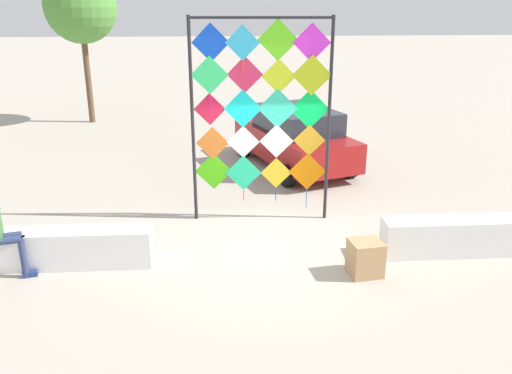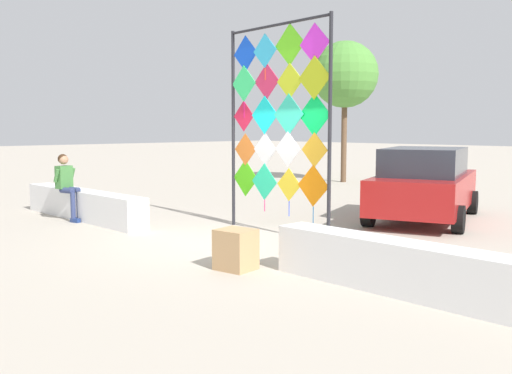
{
  "view_description": "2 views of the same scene",
  "coord_description": "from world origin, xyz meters",
  "px_view_note": "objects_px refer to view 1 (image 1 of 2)",
  "views": [
    {
      "loc": [
        -0.82,
        -9.1,
        4.46
      ],
      "look_at": [
        -0.19,
        0.22,
        1.13
      ],
      "focal_mm": 37.11,
      "sensor_mm": 36.0,
      "label": 1
    },
    {
      "loc": [
        7.79,
        -6.87,
        2.13
      ],
      "look_at": [
        0.46,
        0.33,
        1.05
      ],
      "focal_mm": 39.98,
      "sensor_mm": 36.0,
      "label": 2
    }
  ],
  "objects_px": {
    "kite_display_rack": "(262,107)",
    "cardboard_box_large": "(365,258)",
    "parked_car": "(295,137)",
    "tree_palm_like": "(77,9)",
    "seated_vendor": "(2,228)"
  },
  "relations": [
    {
      "from": "kite_display_rack",
      "to": "cardboard_box_large",
      "type": "xyz_separation_m",
      "value": [
        1.58,
        -2.57,
        -2.1
      ]
    },
    {
      "from": "kite_display_rack",
      "to": "cardboard_box_large",
      "type": "relative_size",
      "value": 6.82
    },
    {
      "from": "kite_display_rack",
      "to": "parked_car",
      "type": "relative_size",
      "value": 0.89
    },
    {
      "from": "cardboard_box_large",
      "to": "tree_palm_like",
      "type": "height_order",
      "value": "tree_palm_like"
    },
    {
      "from": "parked_car",
      "to": "kite_display_rack",
      "type": "bearing_deg",
      "value": -108.4
    },
    {
      "from": "seated_vendor",
      "to": "cardboard_box_large",
      "type": "xyz_separation_m",
      "value": [
        6.03,
        -0.31,
        -0.6
      ]
    },
    {
      "from": "seated_vendor",
      "to": "parked_car",
      "type": "height_order",
      "value": "parked_car"
    },
    {
      "from": "kite_display_rack",
      "to": "tree_palm_like",
      "type": "xyz_separation_m",
      "value": [
        -5.86,
        9.87,
        1.71
      ]
    },
    {
      "from": "kite_display_rack",
      "to": "seated_vendor",
      "type": "distance_m",
      "value": 5.22
    },
    {
      "from": "kite_display_rack",
      "to": "parked_car",
      "type": "bearing_deg",
      "value": 71.6
    },
    {
      "from": "seated_vendor",
      "to": "parked_car",
      "type": "xyz_separation_m",
      "value": [
        5.67,
        5.91,
        -0.06
      ]
    },
    {
      "from": "kite_display_rack",
      "to": "seated_vendor",
      "type": "xyz_separation_m",
      "value": [
        -4.45,
        -2.27,
        -1.5
      ]
    },
    {
      "from": "kite_display_rack",
      "to": "tree_palm_like",
      "type": "distance_m",
      "value": 11.6
    },
    {
      "from": "kite_display_rack",
      "to": "cardboard_box_large",
      "type": "distance_m",
      "value": 3.68
    },
    {
      "from": "seated_vendor",
      "to": "cardboard_box_large",
      "type": "bearing_deg",
      "value": -2.92
    }
  ]
}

